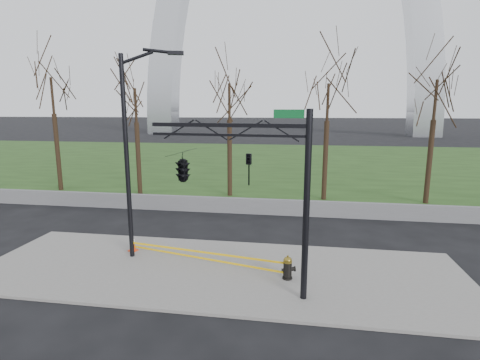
% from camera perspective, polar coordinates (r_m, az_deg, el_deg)
% --- Properties ---
extents(ground, '(500.00, 500.00, 0.00)m').
position_cam_1_polar(ground, '(14.28, -3.34, -13.95)').
color(ground, black).
rests_on(ground, ground).
extents(sidewalk, '(18.00, 6.00, 0.10)m').
position_cam_1_polar(sidewalk, '(14.26, -3.34, -13.77)').
color(sidewalk, slate).
rests_on(sidewalk, ground).
extents(grass_strip, '(120.00, 40.00, 0.06)m').
position_cam_1_polar(grass_strip, '(43.16, 5.16, 2.90)').
color(grass_strip, '#223D16').
rests_on(grass_strip, ground).
extents(guardrail, '(60.00, 0.30, 0.90)m').
position_cam_1_polar(guardrail, '(21.56, 1.17, -4.01)').
color(guardrail, '#59595B').
rests_on(guardrail, ground).
extents(tree_row, '(42.37, 4.00, 9.01)m').
position_cam_1_polar(tree_row, '(25.12, -1.67, 7.49)').
color(tree_row, black).
rests_on(tree_row, ground).
extents(fire_hydrant, '(0.54, 0.35, 0.87)m').
position_cam_1_polar(fire_hydrant, '(13.47, 7.38, -13.28)').
color(fire_hydrant, black).
rests_on(fire_hydrant, sidewalk).
extents(traffic_cone, '(0.41, 0.41, 0.63)m').
position_cam_1_polar(traffic_cone, '(16.45, -16.17, -9.39)').
color(traffic_cone, red).
rests_on(traffic_cone, sidewalk).
extents(street_light, '(2.33, 0.87, 8.21)m').
position_cam_1_polar(street_light, '(14.93, -16.28, 5.47)').
color(street_light, black).
rests_on(street_light, ground).
extents(traffic_signal_mast, '(5.08, 2.53, 6.00)m').
position_cam_1_polar(traffic_signal_mast, '(11.87, -5.40, 1.90)').
color(traffic_signal_mast, black).
rests_on(traffic_signal_mast, ground).
extents(caution_tape, '(6.52, 1.62, 0.44)m').
position_cam_1_polar(caution_tape, '(14.51, -5.62, -11.47)').
color(caution_tape, yellow).
rests_on(caution_tape, ground).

